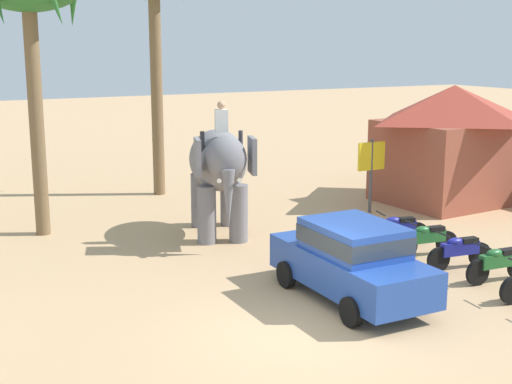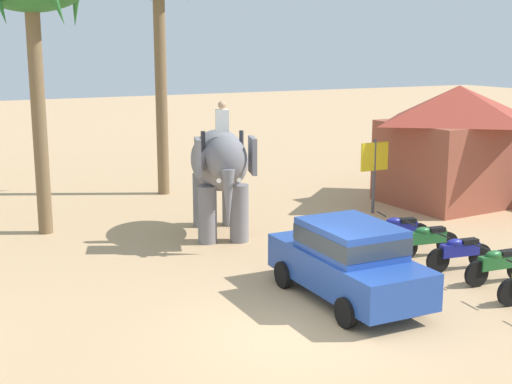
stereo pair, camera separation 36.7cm
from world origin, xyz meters
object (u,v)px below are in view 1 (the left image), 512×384
object	(u,v)px
elephant_with_mahout	(219,167)
car_sedan_foreground	(352,258)
motorcycle_end_of_row	(397,229)
signboard_yellow	(371,161)
motorcycle_mid_row	(499,263)
motorcycle_far_in_row	(427,238)
motorcycle_fourth_in_row	(460,250)
roadside_hut	(452,140)

from	to	relation	value
elephant_with_mahout	car_sedan_foreground	bearing A→B (deg)	-86.92
motorcycle_end_of_row	signboard_yellow	world-z (taller)	signboard_yellow
car_sedan_foreground	motorcycle_mid_row	size ratio (longest dim) A/B	2.28
motorcycle_end_of_row	elephant_with_mahout	bearing A→B (deg)	140.93
signboard_yellow	elephant_with_mahout	bearing A→B (deg)	-177.03
motorcycle_mid_row	motorcycle_far_in_row	distance (m)	2.36
elephant_with_mahout	motorcycle_end_of_row	bearing A→B (deg)	-39.07
motorcycle_fourth_in_row	motorcycle_mid_row	bearing A→B (deg)	-84.58
elephant_with_mahout	roadside_hut	distance (m)	8.95
car_sedan_foreground	elephant_with_mahout	world-z (taller)	elephant_with_mahout
motorcycle_fourth_in_row	motorcycle_far_in_row	size ratio (longest dim) A/B	1.00
signboard_yellow	roadside_hut	bearing A→B (deg)	1.48
motorcycle_fourth_in_row	motorcycle_end_of_row	distance (m)	2.34
elephant_with_mahout	motorcycle_far_in_row	xyz separation A→B (m)	(3.91, -4.25, -1.53)
motorcycle_far_in_row	roadside_hut	world-z (taller)	roadside_hut
car_sedan_foreground	signboard_yellow	world-z (taller)	signboard_yellow
motorcycle_end_of_row	signboard_yellow	size ratio (longest dim) A/B	0.74
signboard_yellow	motorcycle_end_of_row	bearing A→B (deg)	-115.66
signboard_yellow	motorcycle_fourth_in_row	bearing A→B (deg)	-105.78
car_sedan_foreground	motorcycle_fourth_in_row	xyz separation A→B (m)	(3.55, 0.49, -0.46)
elephant_with_mahout	motorcycle_far_in_row	distance (m)	5.97
motorcycle_mid_row	motorcycle_fourth_in_row	size ratio (longest dim) A/B	1.00
motorcycle_end_of_row	roadside_hut	distance (m)	6.40
motorcycle_far_in_row	motorcycle_end_of_row	xyz separation A→B (m)	(-0.05, 1.12, 0.00)
elephant_with_mahout	motorcycle_mid_row	xyz separation A→B (m)	(3.98, -6.61, -1.53)
elephant_with_mahout	signboard_yellow	distance (m)	5.51
roadside_hut	elephant_with_mahout	bearing A→B (deg)	-177.60
car_sedan_foreground	elephant_with_mahout	distance (m)	6.06
motorcycle_fourth_in_row	motorcycle_end_of_row	size ratio (longest dim) A/B	1.01
roadside_hut	signboard_yellow	bearing A→B (deg)	-178.52
car_sedan_foreground	motorcycle_fourth_in_row	bearing A→B (deg)	7.83
motorcycle_fourth_in_row	roadside_hut	world-z (taller)	roadside_hut
motorcycle_end_of_row	roadside_hut	world-z (taller)	roadside_hut
motorcycle_far_in_row	roadside_hut	size ratio (longest dim) A/B	0.34
motorcycle_mid_row	roadside_hut	world-z (taller)	roadside_hut
elephant_with_mahout	motorcycle_fourth_in_row	world-z (taller)	elephant_with_mahout
elephant_with_mahout	motorcycle_fourth_in_row	xyz separation A→B (m)	(3.87, -5.47, -1.53)
motorcycle_mid_row	motorcycle_end_of_row	world-z (taller)	same
motorcycle_fourth_in_row	motorcycle_far_in_row	bearing A→B (deg)	88.11
car_sedan_foreground	motorcycle_end_of_row	distance (m)	4.55
roadside_hut	signboard_yellow	world-z (taller)	roadside_hut
motorcycle_mid_row	roadside_hut	xyz separation A→B (m)	(4.97, 6.98, 1.66)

